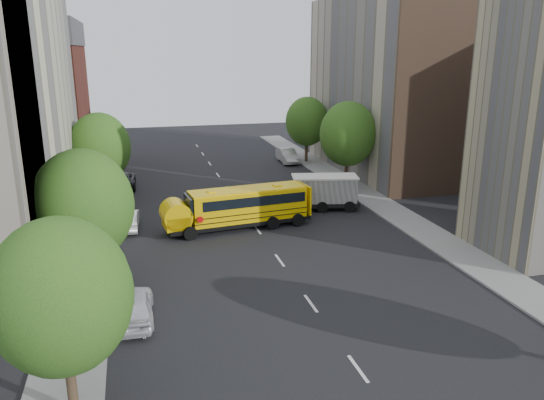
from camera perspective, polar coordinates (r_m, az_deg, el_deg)
name	(u,v)px	position (r m, az deg, el deg)	size (l,w,h in m)	color
ground	(272,249)	(34.94, -0.05, -5.31)	(120.00, 120.00, 0.00)	black
sidewalk_left	(92,238)	(38.75, -18.75, -3.92)	(3.00, 80.00, 0.12)	slate
sidewalk_right	(395,213)	(43.38, 13.08, -1.38)	(3.00, 80.00, 0.12)	slate
lane_markings	(241,207)	(44.17, -3.35, -0.75)	(0.15, 64.00, 0.01)	silver
building_left_redbrick	(34,111)	(60.60, -24.22, 8.72)	(10.00, 15.00, 13.00)	maroon
building_right_far	(389,85)	(57.93, 12.51, 11.94)	(10.00, 22.00, 18.00)	tan
building_right_sidewall	(449,94)	(48.41, 18.49, 10.80)	(10.10, 0.30, 18.00)	brown
street_tree_0	(61,297)	(19.44, -21.75, -9.63)	(4.80, 4.80, 7.41)	#38281C
street_tree_1	(83,206)	(28.69, -19.66, -0.60)	(5.12, 5.12, 7.90)	#38281C
street_tree_2	(100,147)	(46.25, -18.01, 5.40)	(4.99, 4.99, 7.71)	#38281C
street_tree_4	(348,134)	(49.99, 8.15, 7.05)	(5.25, 5.25, 8.10)	#38281C
street_tree_5	(307,122)	(61.16, 3.77, 8.42)	(4.86, 4.86, 7.51)	#38281C
school_bus	(237,206)	(38.56, -3.75, -0.67)	(10.79, 3.67, 2.99)	black
safari_truck	(319,192)	(43.29, 5.10, 0.90)	(6.87, 3.64, 2.80)	black
parked_car_0	(134,306)	(26.79, -14.60, -10.97)	(1.81, 4.51, 1.54)	silver
parked_car_1	(128,219)	(40.01, -15.26, -2.03)	(1.49, 4.28, 1.41)	white
parked_car_2	(122,180)	(52.09, -15.84, 2.09)	(2.47, 5.35, 1.49)	black
parked_car_4	(335,188)	(47.55, 6.81, 1.26)	(1.67, 4.16, 1.42)	#2F2E51
parked_car_5	(287,156)	(61.41, 1.66, 4.79)	(1.71, 4.89, 1.61)	#A9A9A4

